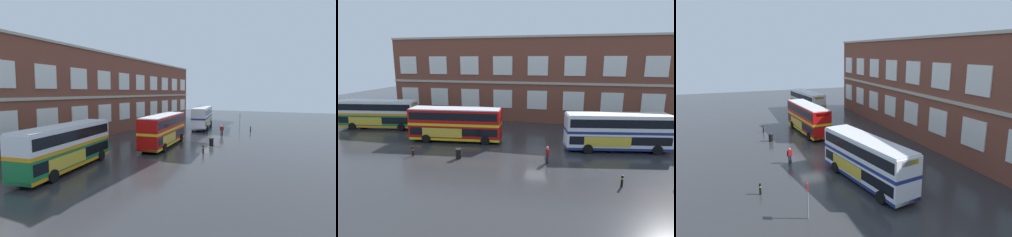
# 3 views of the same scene
# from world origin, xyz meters

# --- Properties ---
(ground_plane) EXTENTS (120.00, 120.00, 0.00)m
(ground_plane) POSITION_xyz_m (0.00, 2.00, 0.00)
(ground_plane) COLOR #2B2B2D
(brick_terminal_building) EXTENTS (54.51, 8.19, 13.26)m
(brick_terminal_building) POSITION_xyz_m (0.95, 17.98, 6.48)
(brick_terminal_building) COLOR brown
(brick_terminal_building) RESTS_ON ground
(double_decker_near) EXTENTS (11.26, 4.19, 4.07)m
(double_decker_near) POSITION_xyz_m (-23.59, 5.53, 2.15)
(double_decker_near) COLOR #197038
(double_decker_near) RESTS_ON ground
(double_decker_middle) EXTENTS (11.21, 3.74, 4.07)m
(double_decker_middle) POSITION_xyz_m (-10.21, 2.25, 2.15)
(double_decker_middle) COLOR red
(double_decker_middle) RESTS_ON ground
(double_decker_far) EXTENTS (11.28, 4.44, 4.07)m
(double_decker_far) POSITION_xyz_m (8.25, 2.90, 2.15)
(double_decker_far) COLOR silver
(double_decker_far) RESTS_ON ground
(waiting_passenger) EXTENTS (0.34, 0.64, 1.70)m
(waiting_passenger) POSITION_xyz_m (1.25, -2.60, 0.93)
(waiting_passenger) COLOR black
(waiting_passenger) RESTS_ON ground
(station_litter_bin) EXTENTS (0.60, 0.60, 1.03)m
(station_litter_bin) POSITION_xyz_m (-7.54, -3.38, 0.52)
(station_litter_bin) COLOR black
(station_litter_bin) RESTS_ON ground
(safety_bollard_west) EXTENTS (0.19, 0.19, 0.95)m
(safety_bollard_west) POSITION_xyz_m (7.36, -6.23, 0.49)
(safety_bollard_west) COLOR black
(safety_bollard_west) RESTS_ON ground
(safety_bollard_east) EXTENTS (0.19, 0.19, 0.95)m
(safety_bollard_east) POSITION_xyz_m (-12.40, -3.80, 0.49)
(safety_bollard_east) COLOR black
(safety_bollard_east) RESTS_ON ground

